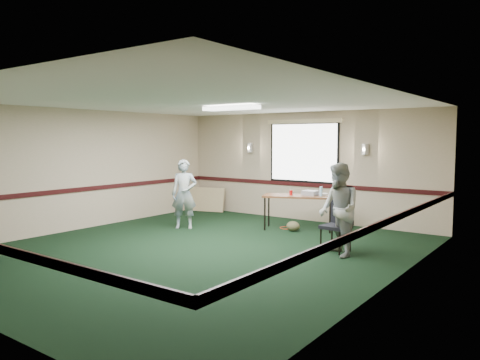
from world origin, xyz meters
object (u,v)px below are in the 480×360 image
Objects in this scene: projector at (310,193)px; conference_chair at (339,221)px; person_left at (184,194)px; person_right at (339,210)px; folding_table at (298,198)px.

conference_chair is at bearing -47.02° from projector.
projector is 2.85m from person_left.
person_left is 0.97× the size of person_right.
projector is 2.02m from conference_chair.
projector is at bearing -2.81° from person_left.
person_left is at bearing -142.83° from person_right.
conference_chair is 0.57× the size of person_right.
folding_table is 0.29m from projector.
person_right is (0.16, -0.35, 0.27)m from conference_chair.
projector is at bearing 171.08° from person_right.
person_left is (-2.40, -1.53, -0.04)m from projector.
person_right reaches higher than folding_table.
folding_table is 2.40m from person_right.
projector is 0.34× the size of conference_chair.
person_left reaches higher than conference_chair.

